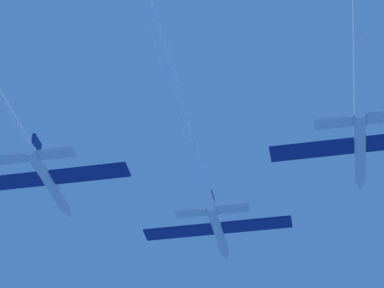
{
  "coord_description": "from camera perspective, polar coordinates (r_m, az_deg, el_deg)",
  "views": [
    {
      "loc": [
        11.54,
        -81.95,
        -47.55
      ],
      "look_at": [
        0.09,
        -20.05,
        -0.16
      ],
      "focal_mm": 68.37,
      "sensor_mm": 36.0,
      "label": 1
    }
  ],
  "objects": [
    {
      "name": "jet_right_wing",
      "position": [
        72.08,
        12.95,
        4.74
      ],
      "size": [
        19.23,
        46.01,
        3.19
      ],
      "color": "silver"
    },
    {
      "name": "jet_lead",
      "position": [
        85.7,
        0.81,
        -2.75
      ],
      "size": [
        19.23,
        49.1,
        3.19
      ],
      "color": "silver"
    },
    {
      "name": "jet_left_wing",
      "position": [
        78.71,
        -13.47,
        1.16
      ],
      "size": [
        19.23,
        43.74,
        3.19
      ],
      "color": "silver"
    }
  ]
}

